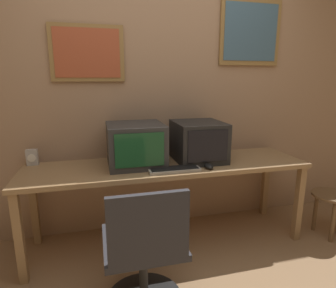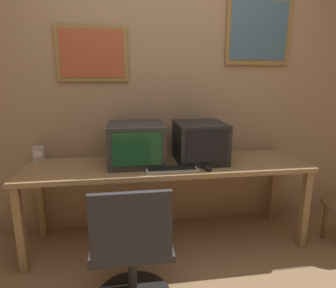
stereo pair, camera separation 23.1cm
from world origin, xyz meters
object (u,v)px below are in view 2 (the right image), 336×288
at_px(monitor_right, 200,142).
at_px(desk_clock, 39,154).
at_px(keyboard_main, 172,169).
at_px(mouse_near_keyboard, 207,168).
at_px(monitor_left, 136,144).
at_px(office_chair, 132,256).

xyz_separation_m(monitor_right, desk_clock, (-1.37, 0.20, -0.10)).
distance_m(keyboard_main, desk_clock, 1.18).
bearing_deg(desk_clock, mouse_near_keyboard, -18.34).
height_order(monitor_right, desk_clock, monitor_right).
bearing_deg(monitor_left, keyboard_main, -43.49).
height_order(keyboard_main, office_chair, office_chair).
height_order(monitor_right, keyboard_main, monitor_right).
bearing_deg(office_chair, keyboard_main, 57.60).
distance_m(keyboard_main, office_chair, 0.71).
relative_size(desk_clock, office_chair, 0.16).
distance_m(monitor_right, desk_clock, 1.39).
bearing_deg(office_chair, monitor_left, 85.06).
bearing_deg(keyboard_main, monitor_left, 136.51).
distance_m(monitor_left, desk_clock, 0.86).
relative_size(monitor_right, keyboard_main, 1.12).
height_order(monitor_left, keyboard_main, monitor_left).
bearing_deg(mouse_near_keyboard, desk_clock, 161.66).
bearing_deg(mouse_near_keyboard, monitor_left, 154.19).
xyz_separation_m(monitor_right, office_chair, (-0.61, -0.76, -0.52)).
bearing_deg(desk_clock, monitor_left, -13.08).
xyz_separation_m(mouse_near_keyboard, desk_clock, (-1.37, 0.45, 0.05)).
relative_size(monitor_right, desk_clock, 3.42).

